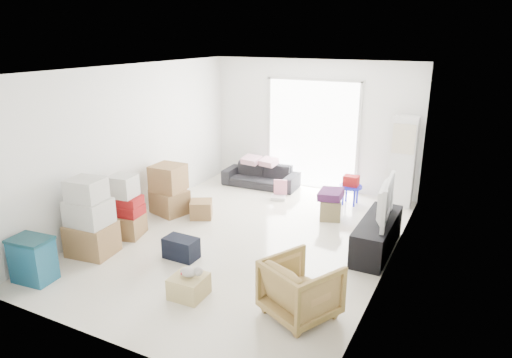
{
  "coord_description": "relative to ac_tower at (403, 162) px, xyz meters",
  "views": [
    {
      "loc": [
        3.23,
        -5.99,
        3.18
      ],
      "look_at": [
        0.09,
        0.2,
        0.97
      ],
      "focal_mm": 32.0,
      "sensor_mm": 36.0,
      "label": 1
    }
  ],
  "objects": [
    {
      "name": "kids_table",
      "position": [
        -0.87,
        -0.35,
        -0.47
      ],
      "size": [
        0.44,
        0.44,
        0.58
      ],
      "rotation": [
        0.0,
        0.0,
        -0.21
      ],
      "color": "#171DC1",
      "rests_on": "room_shell"
    },
    {
      "name": "sofa",
      "position": [
        -2.91,
        -0.15,
        -0.56
      ],
      "size": [
        1.65,
        0.55,
        0.64
      ],
      "primitive_type": "imported",
      "rotation": [
        0.0,
        0.0,
        0.05
      ],
      "color": "#232428",
      "rests_on": "room_shell"
    },
    {
      "name": "duffel_bag",
      "position": [
        -2.47,
        -3.69,
        -0.72
      ],
      "size": [
        0.5,
        0.31,
        0.32
      ],
      "primitive_type": "cube",
      "rotation": [
        0.0,
        0.0,
        -0.01
      ],
      "color": "black",
      "rests_on": "room_shell"
    },
    {
      "name": "wood_crate",
      "position": [
        -1.77,
        -4.5,
        -0.74
      ],
      "size": [
        0.43,
        0.43,
        0.28
      ],
      "primitive_type": "cube",
      "rotation": [
        0.0,
        0.0,
        0.03
      ],
      "color": "tan",
      "rests_on": "room_shell"
    },
    {
      "name": "pillow_left",
      "position": [
        -3.14,
        -0.16,
        -0.18
      ],
      "size": [
        0.38,
        0.32,
        0.11
      ],
      "primitive_type": "cube",
      "rotation": [
        0.0,
        0.0,
        -0.14
      ],
      "color": "#EAABC1",
      "rests_on": "sofa"
    },
    {
      "name": "toy_walker",
      "position": [
        -2.23,
        -0.71,
        -0.77
      ],
      "size": [
        0.35,
        0.34,
        0.38
      ],
      "rotation": [
        0.0,
        0.0,
        0.35
      ],
      "color": "silver",
      "rests_on": "room_shell"
    },
    {
      "name": "loose_box",
      "position": [
        -3.08,
        -2.24,
        -0.72
      ],
      "size": [
        0.51,
        0.51,
        0.31
      ],
      "primitive_type": "cube",
      "rotation": [
        0.0,
        0.0,
        0.49
      ],
      "color": "olive",
      "rests_on": "room_shell"
    },
    {
      "name": "sliding_door",
      "position": [
        -1.95,
        0.33,
        0.37
      ],
      "size": [
        2.1,
        0.04,
        2.33
      ],
      "color": "white",
      "rests_on": "room_shell"
    },
    {
      "name": "storage_bins",
      "position": [
        -3.85,
        -5.12,
        -0.56
      ],
      "size": [
        0.58,
        0.43,
        0.62
      ],
      "rotation": [
        0.0,
        0.0,
        0.1
      ],
      "color": "navy",
      "rests_on": "room_shell"
    },
    {
      "name": "box_stack_c",
      "position": [
        -3.72,
        -2.32,
        -0.43
      ],
      "size": [
        0.73,
        0.66,
        0.92
      ],
      "rotation": [
        0.0,
        0.0,
        -0.14
      ],
      "color": "olive",
      "rests_on": "room_shell"
    },
    {
      "name": "plush_bunny",
      "position": [
        -1.74,
        -4.49,
        -0.53
      ],
      "size": [
        0.3,
        0.17,
        0.15
      ],
      "rotation": [
        0.0,
        0.0,
        0.17
      ],
      "color": "#B2ADA8",
      "rests_on": "wood_crate"
    },
    {
      "name": "box_stack_b",
      "position": [
        -3.75,
        -3.44,
        -0.43
      ],
      "size": [
        0.63,
        0.63,
        1.03
      ],
      "rotation": [
        0.0,
        0.0,
        0.21
      ],
      "color": "olive",
      "rests_on": "room_shell"
    },
    {
      "name": "tv_console",
      "position": [
        0.05,
        -2.14,
        -0.62
      ],
      "size": [
        0.46,
        1.54,
        0.51
      ],
      "primitive_type": "cube",
      "color": "black",
      "rests_on": "room_shell"
    },
    {
      "name": "ottoman",
      "position": [
        -0.98,
        -1.25,
        -0.69
      ],
      "size": [
        0.46,
        0.46,
        0.36
      ],
      "primitive_type": "cube",
      "rotation": [
        0.0,
        0.0,
        0.33
      ],
      "color": "olive",
      "rests_on": "room_shell"
    },
    {
      "name": "box_stack_a",
      "position": [
        -3.75,
        -4.18,
        -0.34
      ],
      "size": [
        0.71,
        0.62,
        1.19
      ],
      "rotation": [
        0.0,
        0.0,
        0.05
      ],
      "color": "olive",
      "rests_on": "room_shell"
    },
    {
      "name": "room_shell",
      "position": [
        -1.95,
        -2.65,
        0.48
      ],
      "size": [
        4.98,
        6.48,
        3.18
      ],
      "color": "silver",
      "rests_on": "ground"
    },
    {
      "name": "blanket",
      "position": [
        -0.98,
        -1.25,
        -0.44
      ],
      "size": [
        0.42,
        0.42,
        0.14
      ],
      "primitive_type": "cube",
      "rotation": [
        0.0,
        0.0,
        0.04
      ],
      "color": "#542256",
      "rests_on": "ottoman"
    },
    {
      "name": "pillow_right",
      "position": [
        -2.74,
        -0.13,
        -0.18
      ],
      "size": [
        0.4,
        0.34,
        0.12
      ],
      "primitive_type": "cube",
      "rotation": [
        0.0,
        0.0,
        -0.21
      ],
      "color": "#EAABC1",
      "rests_on": "sofa"
    },
    {
      "name": "armchair",
      "position": [
        -0.37,
        -4.24,
        -0.49
      ],
      "size": [
        0.99,
        0.97,
        0.77
      ],
      "primitive_type": "imported",
      "rotation": [
        0.0,
        0.0,
        2.68
      ],
      "color": "tan",
      "rests_on": "room_shell"
    },
    {
      "name": "television",
      "position": [
        0.05,
        -2.14,
        -0.29
      ],
      "size": [
        0.73,
        1.15,
        0.14
      ],
      "primitive_type": "imported",
      "rotation": [
        0.0,
        0.0,
        1.66
      ],
      "color": "black",
      "rests_on": "tv_console"
    },
    {
      "name": "ac_tower",
      "position": [
        0.0,
        0.0,
        0.0
      ],
      "size": [
        0.45,
        0.3,
        1.75
      ],
      "primitive_type": "cube",
      "color": "silver",
      "rests_on": "room_shell"
    }
  ]
}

